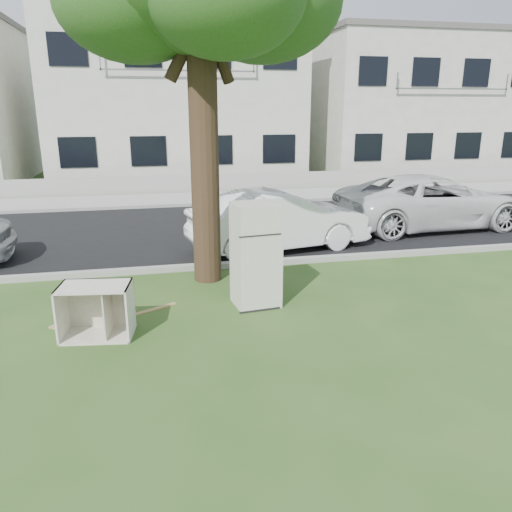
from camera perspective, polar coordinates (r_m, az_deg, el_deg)
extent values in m
plane|color=#2B4E1B|center=(8.49, -1.33, -6.37)|extent=(120.00, 120.00, 0.00)
cube|color=black|center=(14.15, -5.94, 3.01)|extent=(120.00, 7.00, 0.01)
cube|color=gray|center=(10.76, -3.80, -1.36)|extent=(120.00, 0.18, 0.12)
cube|color=gray|center=(17.61, -7.25, 5.65)|extent=(120.00, 0.18, 0.12)
cube|color=gray|center=(19.03, -7.66, 6.47)|extent=(120.00, 2.80, 0.01)
cube|color=gray|center=(20.55, -8.07, 8.18)|extent=(120.00, 0.15, 0.70)
cylinder|color=black|center=(9.57, -5.94, 12.24)|extent=(0.54, 0.54, 5.20)
cube|color=silver|center=(25.22, -9.29, 17.08)|extent=(11.00, 8.00, 7.20)
cube|color=#595451|center=(25.54, -9.71, 25.45)|extent=(11.22, 8.16, 0.24)
cube|color=silver|center=(28.55, 16.59, 15.95)|extent=(10.00, 8.00, 6.60)
cube|color=#595451|center=(28.75, 17.20, 22.76)|extent=(10.20, 8.16, 0.24)
cube|color=beige|center=(8.52, -0.04, 0.12)|extent=(0.81, 0.77, 1.79)
cube|color=beige|center=(7.85, -17.78, -5.99)|extent=(1.12, 0.78, 0.81)
cube|color=#99824A|center=(8.68, -12.26, -6.16)|extent=(1.00, 0.58, 0.02)
cube|color=#A17D54|center=(8.21, -20.08, -8.20)|extent=(0.83, 0.70, 0.02)
cube|color=tan|center=(9.01, -17.49, -5.73)|extent=(0.50, 0.78, 0.02)
imported|color=white|center=(12.00, 2.65, 4.09)|extent=(4.54, 2.28, 1.43)
imported|color=silver|center=(15.11, 19.41, 5.91)|extent=(5.51, 2.75, 1.50)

